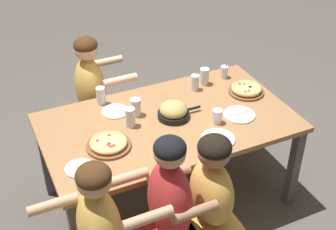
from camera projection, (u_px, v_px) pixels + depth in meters
The scene contains 20 objects.
ground_plane at pixel (168, 196), 3.82m from camera, with size 18.00×18.00×0.00m, color #514C47.
dining_table at pixel (168, 129), 3.44m from camera, with size 1.82×1.03×0.76m.
pizza_board_main at pixel (246, 90), 3.70m from camera, with size 0.28×0.28×0.05m.
pizza_board_second at pixel (109, 144), 3.13m from camera, with size 0.30×0.30×0.05m.
skillet_bowl at pixel (174, 111), 3.40m from camera, with size 0.34×0.23×0.13m.
empty_plate_a at pixel (80, 168), 2.95m from camera, with size 0.19×0.19×0.02m.
empty_plate_b at pixel (115, 111), 3.48m from camera, with size 0.20×0.20×0.02m.
empty_plate_c at pixel (239, 115), 3.44m from camera, with size 0.23×0.23×0.02m.
empty_plate_d at pixel (218, 139), 3.20m from camera, with size 0.24×0.24×0.02m.
cocktail_glass_blue at pixel (224, 72), 3.89m from camera, with size 0.07×0.07×0.13m.
drinking_glass_a at pixel (195, 83), 3.72m from camera, with size 0.06×0.06×0.13m.
drinking_glass_b at pixel (204, 76), 3.78m from camera, with size 0.08×0.08×0.14m.
drinking_glass_c at pixel (136, 107), 3.42m from camera, with size 0.08×0.08×0.13m.
drinking_glass_d at pixel (130, 118), 3.30m from camera, with size 0.07×0.07×0.15m.
drinking_glass_e at pixel (217, 117), 3.35m from camera, with size 0.07×0.07×0.11m.
drinking_glass_f at pixel (92, 180), 2.80m from camera, with size 0.07×0.07×0.11m.
drinking_glass_g at pixel (101, 97), 3.54m from camera, with size 0.07×0.07×0.14m.
diner_far_midleft at pixel (93, 107), 3.94m from camera, with size 0.51×0.40×1.17m.
diner_near_midleft at pixel (169, 225), 2.84m from camera, with size 0.51×0.40×1.21m.
diner_near_center at pixel (209, 214), 2.96m from camera, with size 0.51×0.40×1.13m.
Camera 1 is at (-1.17, -2.51, 2.71)m, focal length 50.00 mm.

